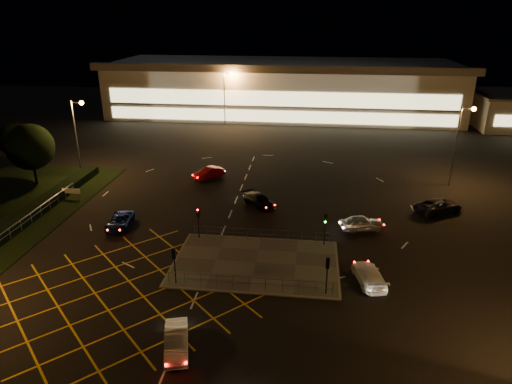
# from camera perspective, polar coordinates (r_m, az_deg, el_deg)

# --- Properties ---
(ground) EXTENTS (180.00, 180.00, 0.00)m
(ground) POSITION_cam_1_polar(r_m,az_deg,el_deg) (42.38, -2.43, -7.38)
(ground) COLOR black
(ground) RESTS_ON ground
(pedestrian_island) EXTENTS (14.00, 9.00, 0.12)m
(pedestrian_island) POSITION_cam_1_polar(r_m,az_deg,el_deg) (40.38, -0.05, -8.85)
(pedestrian_island) COLOR #4C4944
(pedestrian_island) RESTS_ON ground
(hedge) EXTENTS (2.00, 26.00, 1.00)m
(hedge) POSITION_cam_1_polar(r_m,az_deg,el_deg) (55.36, -25.58, -1.80)
(hedge) COLOR black
(hedge) RESTS_ON ground
(supermarket) EXTENTS (72.00, 26.50, 10.50)m
(supermarket) POSITION_cam_1_polar(r_m,az_deg,el_deg) (99.82, 3.35, 12.92)
(supermarket) COLOR beige
(supermarket) RESTS_ON ground
(streetlight_nw) EXTENTS (1.78, 0.56, 10.03)m
(streetlight_nw) POSITION_cam_1_polar(r_m,az_deg,el_deg) (63.67, -21.37, 7.52)
(streetlight_nw) COLOR slate
(streetlight_nw) RESTS_ON ground
(streetlight_ne) EXTENTS (1.78, 0.56, 10.03)m
(streetlight_ne) POSITION_cam_1_polar(r_m,az_deg,el_deg) (61.00, 24.24, 6.52)
(streetlight_ne) COLOR slate
(streetlight_ne) RESTS_ON ground
(streetlight_far_left) EXTENTS (1.78, 0.56, 10.03)m
(streetlight_far_left) POSITION_cam_1_polar(r_m,az_deg,el_deg) (87.10, -3.70, 12.44)
(streetlight_far_left) COLOR slate
(streetlight_far_left) RESTS_ON ground
(streetlight_far_right) EXTENTS (1.78, 0.56, 10.03)m
(streetlight_far_right) POSITION_cam_1_polar(r_m,az_deg,el_deg) (90.91, 22.73, 11.24)
(streetlight_far_right) COLOR slate
(streetlight_far_right) RESTS_ON ground
(signal_sw) EXTENTS (0.28, 0.30, 3.15)m
(signal_sw) POSITION_cam_1_polar(r_m,az_deg,el_deg) (36.99, -10.18, -8.20)
(signal_sw) COLOR black
(signal_sw) RESTS_ON pedestrian_island
(signal_se) EXTENTS (0.28, 0.30, 3.15)m
(signal_se) POSITION_cam_1_polar(r_m,az_deg,el_deg) (35.59, 8.91, -9.39)
(signal_se) COLOR black
(signal_se) RESTS_ON pedestrian_island
(signal_nw) EXTENTS (0.28, 0.30, 3.15)m
(signal_nw) POSITION_cam_1_polar(r_m,az_deg,el_deg) (43.81, -7.24, -3.05)
(signal_nw) COLOR black
(signal_nw) RESTS_ON pedestrian_island
(signal_ne) EXTENTS (0.28, 0.30, 3.15)m
(signal_ne) POSITION_cam_1_polar(r_m,az_deg,el_deg) (42.64, 8.65, -3.86)
(signal_ne) COLOR black
(signal_ne) RESTS_ON pedestrian_island
(tree_c) EXTENTS (5.76, 5.76, 7.84)m
(tree_c) POSITION_cam_1_polar(r_m,az_deg,el_deg) (62.98, -26.40, 5.07)
(tree_c) COLOR black
(tree_c) RESTS_ON ground
(tree_d) EXTENTS (4.68, 4.68, 6.37)m
(tree_d) POSITION_cam_1_polar(r_m,az_deg,el_deg) (71.31, -27.83, 5.78)
(tree_d) COLOR black
(tree_d) RESTS_ON ground
(car_queue_white) EXTENTS (2.53, 4.45, 1.39)m
(car_queue_white) POSITION_cam_1_polar(r_m,az_deg,el_deg) (31.51, -9.93, -17.88)
(car_queue_white) COLOR silver
(car_queue_white) RESTS_ON ground
(car_left_blue) EXTENTS (2.64, 4.80, 1.28)m
(car_left_blue) POSITION_cam_1_polar(r_m,az_deg,el_deg) (48.54, -16.68, -3.53)
(car_left_blue) COLOR navy
(car_left_blue) RESTS_ON ground
(car_far_dkgrey) EXTENTS (4.49, 4.63, 1.33)m
(car_far_dkgrey) POSITION_cam_1_polar(r_m,az_deg,el_deg) (51.44, 0.40, -1.06)
(car_far_dkgrey) COLOR black
(car_far_dkgrey) RESTS_ON ground
(car_right_silver) EXTENTS (4.66, 2.77, 1.49)m
(car_right_silver) POSITION_cam_1_polar(r_m,az_deg,el_deg) (47.13, 13.08, -3.79)
(car_right_silver) COLOR silver
(car_right_silver) RESTS_ON ground
(car_circ_red) EXTENTS (4.07, 4.11, 1.41)m
(car_circ_red) POSITION_cam_1_polar(r_m,az_deg,el_deg) (60.37, -5.94, 2.39)
(car_circ_red) COLOR maroon
(car_circ_red) RESTS_ON ground
(car_east_grey) EXTENTS (5.95, 5.00, 1.51)m
(car_east_grey) POSITION_cam_1_polar(r_m,az_deg,el_deg) (53.67, 21.87, -1.61)
(car_east_grey) COLOR black
(car_east_grey) RESTS_ON ground
(car_approach_white) EXTENTS (2.87, 5.05, 1.38)m
(car_approach_white) POSITION_cam_1_polar(r_m,az_deg,el_deg) (38.62, 13.96, -10.04)
(car_approach_white) COLOR white
(car_approach_white) RESTS_ON ground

